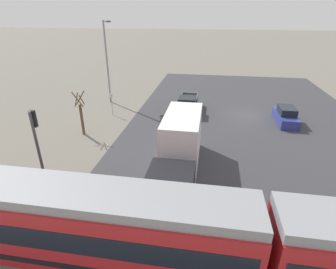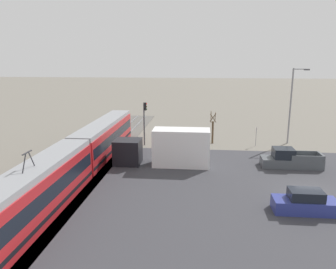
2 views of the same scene
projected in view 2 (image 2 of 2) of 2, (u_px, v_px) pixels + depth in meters
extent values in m
plane|color=slate|center=(308.00, 193.00, 25.95)|extent=(320.00, 320.00, 0.00)
cube|color=#38383D|center=(308.00, 193.00, 25.94)|extent=(23.50, 39.27, 0.08)
cube|color=#5B5954|center=(73.00, 184.00, 27.79)|extent=(68.05, 4.40, 0.08)
cube|color=gray|center=(81.00, 183.00, 27.69)|extent=(66.69, 0.10, 0.14)
cube|color=gray|center=(65.00, 182.00, 27.83)|extent=(66.69, 0.10, 0.14)
cube|color=#B21E23|center=(32.00, 199.00, 20.97)|extent=(15.99, 2.53, 3.09)
cube|color=black|center=(31.00, 193.00, 20.89)|extent=(15.51, 2.56, 1.03)
cube|color=black|center=(33.00, 213.00, 21.19)|extent=(15.83, 2.57, 0.29)
cube|color=gray|center=(29.00, 173.00, 20.57)|extent=(15.99, 2.33, 0.44)
cube|color=#B21E23|center=(105.00, 139.00, 36.81)|extent=(15.99, 2.53, 3.09)
cube|color=black|center=(105.00, 135.00, 36.73)|extent=(15.51, 2.56, 1.03)
cube|color=black|center=(105.00, 147.00, 37.03)|extent=(15.83, 2.57, 0.29)
cube|color=gray|center=(104.00, 123.00, 36.41)|extent=(15.99, 2.33, 0.44)
cylinder|color=#2D2D33|center=(24.00, 163.00, 19.96)|extent=(0.66, 0.07, 1.15)
cylinder|color=#2D2D33|center=(32.00, 159.00, 20.83)|extent=(0.66, 0.07, 1.15)
cube|color=#2D2D33|center=(27.00, 153.00, 20.27)|extent=(1.10, 0.08, 0.06)
cube|color=black|center=(128.00, 152.00, 32.73)|extent=(2.45, 2.59, 2.47)
cube|color=white|center=(181.00, 147.00, 32.09)|extent=(2.45, 5.51, 3.64)
cube|color=#196B38|center=(182.00, 141.00, 33.20)|extent=(0.02, 2.76, 0.91)
cube|color=#4C5156|center=(291.00, 162.00, 31.92)|extent=(1.96, 5.70, 0.89)
cube|color=black|center=(283.00, 153.00, 31.79)|extent=(1.80, 1.94, 0.96)
cube|color=#4C5156|center=(302.00, 153.00, 32.52)|extent=(0.12, 2.85, 0.52)
cube|color=#4C5156|center=(307.00, 159.00, 30.78)|extent=(0.12, 2.85, 0.52)
cube|color=#4C5156|center=(321.00, 156.00, 31.50)|extent=(1.80, 0.23, 0.52)
cube|color=red|center=(319.00, 158.00, 32.33)|extent=(0.14, 0.04, 0.18)
cube|color=navy|center=(305.00, 206.00, 22.48)|extent=(1.71, 4.29, 0.92)
cube|color=black|center=(306.00, 195.00, 22.30)|extent=(1.47, 2.23, 0.68)
cylinder|color=#47474C|center=(144.00, 124.00, 39.85)|extent=(0.16, 0.16, 5.27)
cube|color=black|center=(145.00, 106.00, 39.35)|extent=(0.28, 0.22, 0.95)
sphere|color=red|center=(146.00, 104.00, 39.27)|extent=(0.18, 0.18, 0.18)
sphere|color=#3C2C06|center=(146.00, 106.00, 39.34)|extent=(0.18, 0.18, 0.18)
sphere|color=black|center=(146.00, 109.00, 39.41)|extent=(0.18, 0.18, 0.18)
cylinder|color=brown|center=(213.00, 132.00, 40.93)|extent=(0.24, 0.24, 2.81)
cylinder|color=brown|center=(213.00, 118.00, 40.75)|extent=(0.09, 0.80, 1.09)
cylinder|color=brown|center=(211.00, 117.00, 40.51)|extent=(0.96, 0.09, 1.32)
cylinder|color=brown|center=(213.00, 118.00, 40.27)|extent=(0.09, 0.80, 1.09)
cylinder|color=brown|center=(215.00, 117.00, 40.47)|extent=(0.96, 0.09, 1.32)
cylinder|color=gray|center=(290.00, 107.00, 40.23)|extent=(0.20, 0.20, 9.31)
cylinder|color=gray|center=(300.00, 69.00, 39.13)|extent=(0.12, 1.60, 0.12)
cube|color=#515156|center=(307.00, 70.00, 39.07)|extent=(0.36, 0.60, 0.18)
cylinder|color=gray|center=(256.00, 137.00, 39.67)|extent=(0.06, 0.06, 2.35)
cube|color=white|center=(257.00, 129.00, 39.45)|extent=(0.32, 0.02, 0.44)
cube|color=red|center=(257.00, 129.00, 39.45)|extent=(0.31, 0.01, 0.10)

